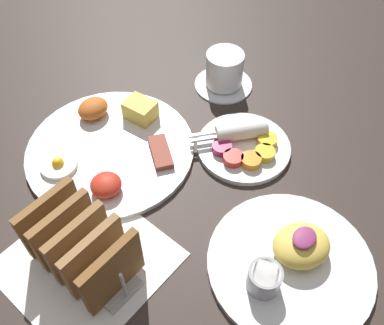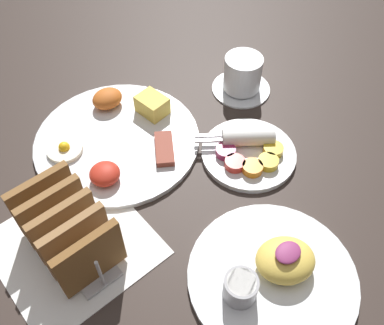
% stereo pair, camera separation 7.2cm
% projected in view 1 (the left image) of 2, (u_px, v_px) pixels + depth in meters
% --- Properties ---
extents(ground_plane, '(3.00, 3.00, 0.00)m').
position_uv_depth(ground_plane, '(191.00, 217.00, 0.69)').
color(ground_plane, '#332823').
extents(napkin_flat, '(0.22, 0.22, 0.00)m').
position_uv_depth(napkin_flat, '(87.00, 261.00, 0.64)').
color(napkin_flat, white).
rests_on(napkin_flat, ground_plane).
extents(plate_breakfast, '(0.30, 0.30, 0.05)m').
position_uv_depth(plate_breakfast, '(110.00, 146.00, 0.78)').
color(plate_breakfast, white).
rests_on(plate_breakfast, ground_plane).
extents(plate_condiments, '(0.17, 0.17, 0.04)m').
position_uv_depth(plate_condiments, '(244.00, 145.00, 0.78)').
color(plate_condiments, white).
rests_on(plate_condiments, ground_plane).
extents(plate_foreground, '(0.25, 0.25, 0.06)m').
position_uv_depth(plate_foreground, '(291.00, 260.00, 0.63)').
color(plate_foreground, white).
rests_on(plate_foreground, ground_plane).
extents(toast_rack, '(0.10, 0.18, 0.10)m').
position_uv_depth(toast_rack, '(80.00, 245.00, 0.60)').
color(toast_rack, '#B7B7BC').
rests_on(toast_rack, ground_plane).
extents(coffee_cup, '(0.12, 0.12, 0.08)m').
position_uv_depth(coffee_cup, '(224.00, 72.00, 0.87)').
color(coffee_cup, white).
rests_on(coffee_cup, ground_plane).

